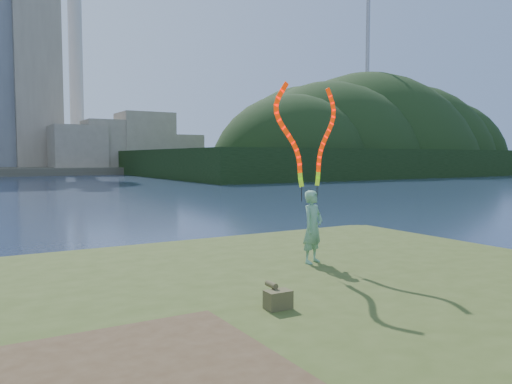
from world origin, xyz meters
TOP-DOWN VIEW (x-y plane):
  - ground at (0.00, 0.00)m, footprint 320.00×320.00m
  - grassy_knoll at (0.00, -2.30)m, footprint 20.00×18.00m
  - dirt_patch at (-2.20, -3.20)m, footprint 3.20×3.00m
  - wooded_hill at (59.57, 59.96)m, footprint 78.00×50.00m
  - woman_with_ribbons at (2.57, 0.16)m, footprint 1.86×0.73m
  - canvas_bag at (0.31, -2.06)m, footprint 0.37×0.42m

SIDE VIEW (x-z plane):
  - ground at x=0.00m, z-range 0.00..0.00m
  - wooded_hill at x=59.57m, z-range -31.34..31.66m
  - grassy_knoll at x=0.00m, z-range -0.06..0.74m
  - dirt_patch at x=-2.20m, z-range 0.80..0.82m
  - canvas_bag at x=0.31m, z-range 0.77..1.11m
  - woman_with_ribbons at x=2.57m, z-range 0.32..4.18m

